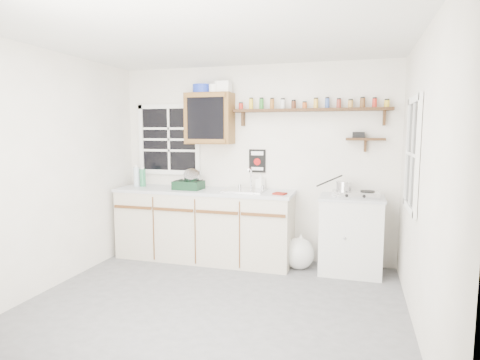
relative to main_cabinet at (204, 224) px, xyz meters
name	(u,v)px	position (x,y,z in m)	size (l,w,h in m)	color
room	(211,176)	(0.58, -1.30, 0.79)	(3.64, 3.24, 2.54)	#545456
main_cabinet	(204,224)	(0.00, 0.00, 0.00)	(2.31, 0.63, 0.92)	#BDB09C
right_cabinet	(351,234)	(1.83, 0.03, -0.01)	(0.73, 0.57, 0.91)	silver
sink	(244,190)	(0.54, 0.01, 0.47)	(0.52, 0.44, 0.29)	#BCBCC1
upper_cabinet	(210,119)	(0.03, 0.14, 1.36)	(0.60, 0.32, 0.65)	brown
upper_cabinet_clutter	(210,88)	(0.05, 0.14, 1.75)	(0.50, 0.24, 0.14)	#1A30A9
spice_shelf	(310,109)	(1.31, 0.21, 1.47)	(1.91, 0.18, 0.35)	#32190E
secondary_shelf	(363,139)	(1.94, 0.22, 1.12)	(0.45, 0.16, 0.24)	#32190E
warning_sign	(257,161)	(0.63, 0.29, 0.82)	(0.22, 0.02, 0.30)	black
window_back	(169,140)	(-0.62, 0.29, 1.09)	(0.93, 0.03, 0.98)	black
window_right	(413,154)	(2.37, -0.75, 0.99)	(0.03, 0.78, 1.08)	black
water_bottles	(140,177)	(-0.95, 0.05, 0.59)	(0.17, 0.09, 0.29)	silver
dish_rack	(189,183)	(-0.18, -0.03, 0.54)	(0.37, 0.28, 0.27)	black
soap_bottle	(260,181)	(0.69, 0.22, 0.56)	(0.09, 0.10, 0.21)	white
rag	(280,194)	(1.01, -0.13, 0.47)	(0.14, 0.12, 0.02)	maroon
hotplate	(355,194)	(1.87, 0.01, 0.48)	(0.54, 0.30, 0.08)	#BCBCC1
saucepan	(343,186)	(1.74, 0.01, 0.57)	(0.42, 0.26, 0.19)	#BCBCC1
trash_bag	(299,253)	(1.24, -0.02, -0.27)	(0.40, 0.36, 0.45)	silver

